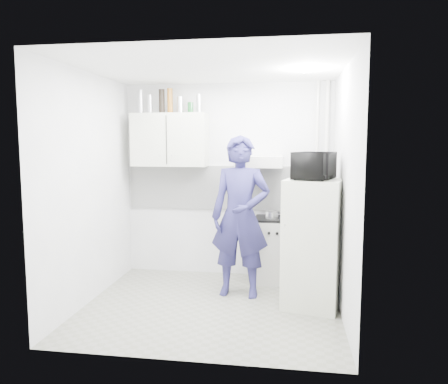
# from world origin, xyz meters

# --- Properties ---
(floor) EXTENTS (2.80, 2.80, 0.00)m
(floor) POSITION_xyz_m (0.00, 0.00, 0.00)
(floor) COLOR gray
(floor) RESTS_ON ground
(ceiling) EXTENTS (2.80, 2.80, 0.00)m
(ceiling) POSITION_xyz_m (0.00, 0.00, 2.60)
(ceiling) COLOR white
(ceiling) RESTS_ON wall_back
(wall_back) EXTENTS (2.80, 0.00, 2.80)m
(wall_back) POSITION_xyz_m (0.00, 1.25, 1.30)
(wall_back) COLOR silver
(wall_back) RESTS_ON floor
(wall_left) EXTENTS (0.00, 2.60, 2.60)m
(wall_left) POSITION_xyz_m (-1.40, 0.00, 1.30)
(wall_left) COLOR silver
(wall_left) RESTS_ON floor
(wall_right) EXTENTS (0.00, 2.60, 2.60)m
(wall_right) POSITION_xyz_m (1.40, 0.00, 1.30)
(wall_right) COLOR silver
(wall_right) RESTS_ON floor
(person) EXTENTS (0.72, 0.50, 1.90)m
(person) POSITION_xyz_m (0.27, 0.42, 0.95)
(person) COLOR navy
(person) RESTS_ON floor
(stove) EXTENTS (0.51, 0.51, 0.82)m
(stove) POSITION_xyz_m (0.65, 1.00, 0.41)
(stove) COLOR silver
(stove) RESTS_ON floor
(fridge) EXTENTS (0.69, 0.69, 1.42)m
(fridge) POSITION_xyz_m (1.10, 0.18, 0.71)
(fridge) COLOR silver
(fridge) RESTS_ON floor
(stove_top) EXTENTS (0.49, 0.49, 0.03)m
(stove_top) POSITION_xyz_m (0.65, 1.00, 0.83)
(stove_top) COLOR black
(stove_top) RESTS_ON stove
(saucepan) EXTENTS (0.16, 0.16, 0.09)m
(saucepan) POSITION_xyz_m (0.62, 0.94, 0.89)
(saucepan) COLOR silver
(saucepan) RESTS_ON stove_top
(microwave) EXTENTS (0.62, 0.51, 0.30)m
(microwave) POSITION_xyz_m (1.10, 0.18, 1.57)
(microwave) COLOR black
(microwave) RESTS_ON fridge
(bottle_a) EXTENTS (0.07, 0.07, 0.31)m
(bottle_a) POSITION_xyz_m (-1.15, 1.07, 2.36)
(bottle_a) COLOR silver
(bottle_a) RESTS_ON upper_cabinet
(bottle_b) EXTENTS (0.06, 0.06, 0.25)m
(bottle_b) POSITION_xyz_m (-1.02, 1.07, 2.32)
(bottle_b) COLOR silver
(bottle_b) RESTS_ON upper_cabinet
(bottle_c) EXTENTS (0.08, 0.08, 0.32)m
(bottle_c) POSITION_xyz_m (-0.86, 1.07, 2.36)
(bottle_c) COLOR black
(bottle_c) RESTS_ON upper_cabinet
(bottle_d) EXTENTS (0.07, 0.07, 0.32)m
(bottle_d) POSITION_xyz_m (-0.74, 1.07, 2.36)
(bottle_d) COLOR brown
(bottle_d) RESTS_ON upper_cabinet
(canister_a) EXTENTS (0.09, 0.09, 0.21)m
(canister_a) POSITION_xyz_m (-0.61, 1.07, 2.31)
(canister_a) COLOR silver
(canister_a) RESTS_ON upper_cabinet
(canister_b) EXTENTS (0.07, 0.07, 0.14)m
(canister_b) POSITION_xyz_m (-0.47, 1.07, 2.27)
(canister_b) COLOR #144C1E
(canister_b) RESTS_ON upper_cabinet
(bottle_e) EXTENTS (0.06, 0.06, 0.25)m
(bottle_e) POSITION_xyz_m (-0.35, 1.07, 2.32)
(bottle_e) COLOR silver
(bottle_e) RESTS_ON upper_cabinet
(upper_cabinet) EXTENTS (1.00, 0.35, 0.70)m
(upper_cabinet) POSITION_xyz_m (-0.75, 1.07, 1.85)
(upper_cabinet) COLOR silver
(upper_cabinet) RESTS_ON wall_back
(range_hood) EXTENTS (0.60, 0.50, 0.14)m
(range_hood) POSITION_xyz_m (0.45, 1.00, 1.57)
(range_hood) COLOR silver
(range_hood) RESTS_ON wall_back
(backsplash) EXTENTS (2.74, 0.03, 0.60)m
(backsplash) POSITION_xyz_m (0.00, 1.24, 1.20)
(backsplash) COLOR white
(backsplash) RESTS_ON wall_back
(pipe_a) EXTENTS (0.05, 0.05, 2.60)m
(pipe_a) POSITION_xyz_m (1.30, 1.17, 1.30)
(pipe_a) COLOR silver
(pipe_a) RESTS_ON floor
(pipe_b) EXTENTS (0.04, 0.04, 2.60)m
(pipe_b) POSITION_xyz_m (1.18, 1.17, 1.30)
(pipe_b) COLOR silver
(pipe_b) RESTS_ON floor
(ceiling_spot_fixture) EXTENTS (0.10, 0.10, 0.02)m
(ceiling_spot_fixture) POSITION_xyz_m (1.00, 0.20, 2.57)
(ceiling_spot_fixture) COLOR white
(ceiling_spot_fixture) RESTS_ON ceiling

